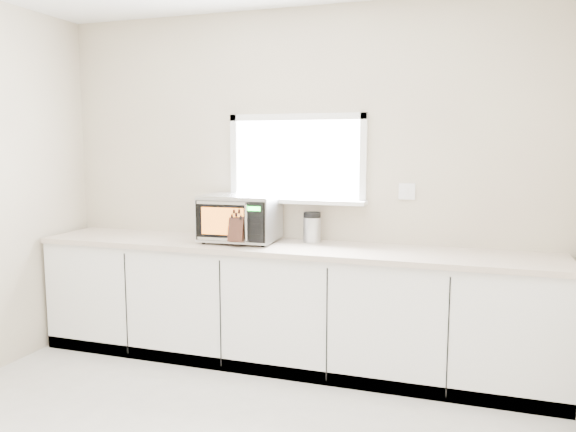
% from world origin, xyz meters
% --- Properties ---
extents(back_wall, '(4.00, 0.17, 2.70)m').
position_xyz_m(back_wall, '(0.00, 2.00, 1.36)').
color(back_wall, beige).
rests_on(back_wall, ground).
extents(cabinets, '(3.92, 0.60, 0.88)m').
position_xyz_m(cabinets, '(0.00, 1.70, 0.44)').
color(cabinets, white).
rests_on(cabinets, ground).
extents(countertop, '(3.92, 0.64, 0.04)m').
position_xyz_m(countertop, '(0.00, 1.69, 0.90)').
color(countertop, beige).
rests_on(countertop, cabinets).
extents(microwave, '(0.58, 0.47, 0.36)m').
position_xyz_m(microwave, '(-0.38, 1.73, 1.11)').
color(microwave, black).
rests_on(microwave, countertop).
extents(knife_block, '(0.12, 0.24, 0.35)m').
position_xyz_m(knife_block, '(-0.31, 1.58, 1.07)').
color(knife_block, '#412317').
rests_on(knife_block, countertop).
extents(cutting_board, '(0.32, 0.08, 0.32)m').
position_xyz_m(cutting_board, '(-0.51, 1.94, 1.08)').
color(cutting_board, '#AF6A43').
rests_on(cutting_board, countertop).
extents(coffee_grinder, '(0.17, 0.17, 0.24)m').
position_xyz_m(coffee_grinder, '(0.16, 1.88, 1.04)').
color(coffee_grinder, '#B5B7BD').
rests_on(coffee_grinder, countertop).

